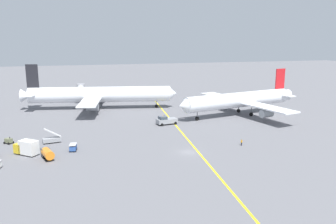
{
  "coord_description": "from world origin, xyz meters",
  "views": [
    {
      "loc": [
        -26.29,
        -72.13,
        26.2
      ],
      "look_at": [
        2.99,
        27.59,
        4.0
      ],
      "focal_mm": 36.17,
      "sensor_mm": 36.0,
      "label": 1
    }
  ],
  "objects_px": {
    "gse_gpu_cart_small": "(9,141)",
    "airliner_at_gate_left": "(100,95)",
    "gse_stair_truck_yellow": "(52,139)",
    "ground_crew_ramp_agent_by_cones": "(242,142)",
    "jet_bridge": "(80,90)",
    "gse_fuel_bowser_stubby": "(47,153)",
    "pushback_tug": "(166,120)",
    "gse_catering_truck_tall": "(27,147)",
    "gse_baggage_cart_trailing": "(73,147)",
    "airliner_being_pushed": "(239,100)"
  },
  "relations": [
    {
      "from": "pushback_tug",
      "to": "gse_gpu_cart_small",
      "type": "height_order",
      "value": "pushback_tug"
    },
    {
      "from": "gse_catering_truck_tall",
      "to": "gse_stair_truck_yellow",
      "type": "height_order",
      "value": "gse_stair_truck_yellow"
    },
    {
      "from": "airliner_at_gate_left",
      "to": "jet_bridge",
      "type": "bearing_deg",
      "value": 104.67
    },
    {
      "from": "gse_stair_truck_yellow",
      "to": "jet_bridge",
      "type": "bearing_deg",
      "value": 81.61
    },
    {
      "from": "airliner_at_gate_left",
      "to": "airliner_being_pushed",
      "type": "relative_size",
      "value": 1.22
    },
    {
      "from": "airliner_at_gate_left",
      "to": "ground_crew_ramp_agent_by_cones",
      "type": "bearing_deg",
      "value": -62.33
    },
    {
      "from": "pushback_tug",
      "to": "gse_catering_truck_tall",
      "type": "height_order",
      "value": "gse_catering_truck_tall"
    },
    {
      "from": "pushback_tug",
      "to": "gse_baggage_cart_trailing",
      "type": "relative_size",
      "value": 3.34
    },
    {
      "from": "gse_catering_truck_tall",
      "to": "jet_bridge",
      "type": "relative_size",
      "value": 0.29
    },
    {
      "from": "gse_stair_truck_yellow",
      "to": "gse_baggage_cart_trailing",
      "type": "height_order",
      "value": "gse_stair_truck_yellow"
    },
    {
      "from": "pushback_tug",
      "to": "gse_catering_truck_tall",
      "type": "bearing_deg",
      "value": -154.57
    },
    {
      "from": "gse_catering_truck_tall",
      "to": "gse_gpu_cart_small",
      "type": "distance_m",
      "value": 11.89
    },
    {
      "from": "gse_stair_truck_yellow",
      "to": "ground_crew_ramp_agent_by_cones",
      "type": "bearing_deg",
      "value": -19.13
    },
    {
      "from": "airliner_being_pushed",
      "to": "gse_fuel_bowser_stubby",
      "type": "height_order",
      "value": "airliner_being_pushed"
    },
    {
      "from": "gse_fuel_bowser_stubby",
      "to": "ground_crew_ramp_agent_by_cones",
      "type": "relative_size",
      "value": 3.25
    },
    {
      "from": "gse_catering_truck_tall",
      "to": "ground_crew_ramp_agent_by_cones",
      "type": "distance_m",
      "value": 51.98
    },
    {
      "from": "gse_gpu_cart_small",
      "to": "gse_stair_truck_yellow",
      "type": "relative_size",
      "value": 0.54
    },
    {
      "from": "gse_stair_truck_yellow",
      "to": "jet_bridge",
      "type": "height_order",
      "value": "jet_bridge"
    },
    {
      "from": "gse_catering_truck_tall",
      "to": "gse_gpu_cart_small",
      "type": "bearing_deg",
      "value": 117.53
    },
    {
      "from": "pushback_tug",
      "to": "jet_bridge",
      "type": "distance_m",
      "value": 60.58
    },
    {
      "from": "gse_stair_truck_yellow",
      "to": "airliner_at_gate_left",
      "type": "bearing_deg",
      "value": 68.68
    },
    {
      "from": "airliner_at_gate_left",
      "to": "gse_gpu_cart_small",
      "type": "relative_size",
      "value": 22.34
    },
    {
      "from": "jet_bridge",
      "to": "pushback_tug",
      "type": "bearing_deg",
      "value": -66.4
    },
    {
      "from": "jet_bridge",
      "to": "gse_stair_truck_yellow",
      "type": "bearing_deg",
      "value": -98.39
    },
    {
      "from": "pushback_tug",
      "to": "jet_bridge",
      "type": "xyz_separation_m",
      "value": [
        -24.23,
        55.45,
        2.95
      ]
    },
    {
      "from": "airliner_being_pushed",
      "to": "gse_gpu_cart_small",
      "type": "relative_size",
      "value": 18.34
    },
    {
      "from": "airliner_being_pushed",
      "to": "gse_gpu_cart_small",
      "type": "distance_m",
      "value": 74.67
    },
    {
      "from": "gse_catering_truck_tall",
      "to": "gse_stair_truck_yellow",
      "type": "bearing_deg",
      "value": 57.71
    },
    {
      "from": "gse_baggage_cart_trailing",
      "to": "airliner_at_gate_left",
      "type": "bearing_deg",
      "value": 77.58
    },
    {
      "from": "pushback_tug",
      "to": "jet_bridge",
      "type": "height_order",
      "value": "jet_bridge"
    },
    {
      "from": "gse_catering_truck_tall",
      "to": "gse_gpu_cart_small",
      "type": "height_order",
      "value": "gse_catering_truck_tall"
    },
    {
      "from": "gse_gpu_cart_small",
      "to": "gse_baggage_cart_trailing",
      "type": "bearing_deg",
      "value": -33.98
    },
    {
      "from": "gse_gpu_cart_small",
      "to": "ground_crew_ramp_agent_by_cones",
      "type": "xyz_separation_m",
      "value": [
        56.87,
        -18.29,
        0.04
      ]
    },
    {
      "from": "pushback_tug",
      "to": "ground_crew_ramp_agent_by_cones",
      "type": "height_order",
      "value": "pushback_tug"
    },
    {
      "from": "gse_baggage_cart_trailing",
      "to": "jet_bridge",
      "type": "xyz_separation_m",
      "value": [
        4.53,
        74.24,
        3.37
      ]
    },
    {
      "from": "pushback_tug",
      "to": "gse_stair_truck_yellow",
      "type": "bearing_deg",
      "value": -163.01
    },
    {
      "from": "gse_gpu_cart_small",
      "to": "jet_bridge",
      "type": "xyz_separation_m",
      "value": [
        20.39,
        63.55,
        3.44
      ]
    },
    {
      "from": "airliner_at_gate_left",
      "to": "jet_bridge",
      "type": "xyz_separation_m",
      "value": [
        -6.41,
        24.5,
        -1.34
      ]
    },
    {
      "from": "airliner_at_gate_left",
      "to": "jet_bridge",
      "type": "relative_size",
      "value": 2.82
    },
    {
      "from": "gse_catering_truck_tall",
      "to": "airliner_at_gate_left",
      "type": "bearing_deg",
      "value": 66.71
    },
    {
      "from": "jet_bridge",
      "to": "gse_gpu_cart_small",
      "type": "bearing_deg",
      "value": -107.79
    },
    {
      "from": "pushback_tug",
      "to": "gse_stair_truck_yellow",
      "type": "height_order",
      "value": "gse_stair_truck_yellow"
    },
    {
      "from": "gse_catering_truck_tall",
      "to": "jet_bridge",
      "type": "distance_m",
      "value": 75.59
    },
    {
      "from": "gse_catering_truck_tall",
      "to": "gse_baggage_cart_trailing",
      "type": "xyz_separation_m",
      "value": [
        10.38,
        -0.18,
        -0.9
      ]
    },
    {
      "from": "gse_gpu_cart_small",
      "to": "airliner_at_gate_left",
      "type": "bearing_deg",
      "value": 55.53
    },
    {
      "from": "gse_fuel_bowser_stubby",
      "to": "gse_baggage_cart_trailing",
      "type": "bearing_deg",
      "value": 36.28
    },
    {
      "from": "pushback_tug",
      "to": "ground_crew_ramp_agent_by_cones",
      "type": "relative_size",
      "value": 6.08
    },
    {
      "from": "airliner_at_gate_left",
      "to": "gse_baggage_cart_trailing",
      "type": "height_order",
      "value": "airliner_at_gate_left"
    },
    {
      "from": "gse_gpu_cart_small",
      "to": "ground_crew_ramp_agent_by_cones",
      "type": "relative_size",
      "value": 1.63
    },
    {
      "from": "gse_stair_truck_yellow",
      "to": "ground_crew_ramp_agent_by_cones",
      "type": "height_order",
      "value": "gse_stair_truck_yellow"
    }
  ]
}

